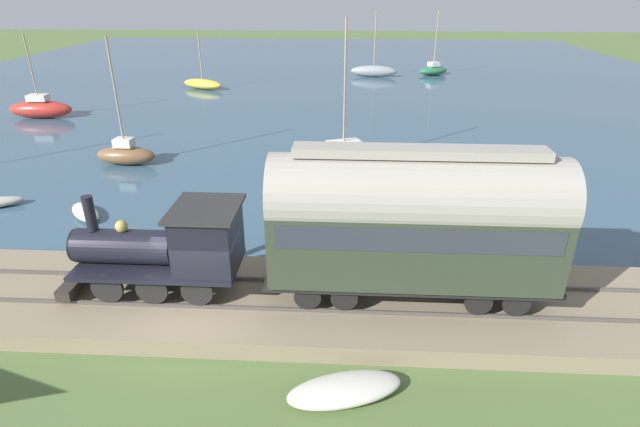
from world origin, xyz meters
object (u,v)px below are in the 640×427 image
sailboat_brown (126,154)px  rowboat_far_out (85,212)px  sailboat_gray (374,71)px  sailboat_green (433,70)px  sailboat_teal (343,156)px  sailboat_yellow (203,84)px  steam_locomotive (173,245)px  sailboat_red (40,108)px  rowboat_mid_harbor (168,237)px  passenger_coach (414,219)px  beached_dinghy (345,389)px

sailboat_brown → rowboat_far_out: 6.76m
sailboat_gray → rowboat_far_out: (-35.81, 13.60, -0.42)m
sailboat_green → sailboat_teal: size_ratio=0.86×
sailboat_yellow → sailboat_teal: 24.91m
sailboat_green → steam_locomotive: bearing=137.7°
sailboat_brown → sailboat_green: bearing=-32.6°
sailboat_yellow → sailboat_red: 14.58m
sailboat_red → rowboat_mid_harbor: 24.46m
passenger_coach → sailboat_red: 33.38m
sailboat_green → beached_dinghy: (-46.91, 9.00, -0.33)m
passenger_coach → sailboat_yellow: (34.31, 15.49, -2.67)m
rowboat_mid_harbor → sailboat_gray: bearing=-31.6°
rowboat_mid_harbor → rowboat_far_out: (2.15, 4.31, -0.05)m
sailboat_yellow → steam_locomotive: bearing=-142.1°
sailboat_teal → sailboat_gray: 28.79m
rowboat_mid_harbor → sailboat_red: bearing=22.4°
sailboat_gray → sailboat_yellow: bearing=119.3°
beached_dinghy → sailboat_red: bearing=40.8°
sailboat_green → rowboat_far_out: bearing=127.3°
sailboat_red → beached_dinghy: (-26.09, -22.56, -0.48)m
sailboat_green → rowboat_mid_harbor: sailboat_green is taller
sailboat_gray → rowboat_mid_harbor: bearing=170.3°
passenger_coach → sailboat_red: (22.71, 24.34, -2.45)m
passenger_coach → sailboat_brown: sailboat_brown is taller
sailboat_yellow → sailboat_gray: (7.68, -16.24, 0.13)m
steam_locomotive → passenger_coach: size_ratio=0.65×
passenger_coach → sailboat_red: size_ratio=1.40×
sailboat_brown → sailboat_teal: sailboat_teal is taller
rowboat_mid_harbor → sailboat_teal: bearing=-52.8°
sailboat_yellow → beached_dinghy: bearing=-136.3°
sailboat_red → sailboat_gray: 31.63m
sailboat_green → rowboat_far_out: (-37.35, 20.08, -0.36)m
sailboat_teal → passenger_coach: bearing=166.3°
passenger_coach → sailboat_green: bearing=-9.4°
steam_locomotive → sailboat_yellow: (34.31, 8.69, -1.66)m
sailboat_brown → sailboat_yellow: size_ratio=1.31×
sailboat_red → rowboat_mid_harbor: bearing=-142.5°
sailboat_yellow → passenger_coach: bearing=-132.0°
steam_locomotive → beached_dinghy: bearing=-123.9°
sailboat_teal → rowboat_mid_harbor: 11.35m
steam_locomotive → sailboat_brown: (12.85, 7.04, -1.54)m
sailboat_teal → sailboat_red: 24.18m
steam_locomotive → rowboat_far_out: size_ratio=2.29×
passenger_coach → sailboat_yellow: 37.74m
sailboat_green → passenger_coach: bearing=146.1°
sailboat_gray → beached_dinghy: 45.44m
rowboat_far_out → beached_dinghy: size_ratio=0.77×
beached_dinghy → sailboat_brown: bearing=36.6°
beached_dinghy → sailboat_gray: bearing=-3.2°
sailboat_yellow → sailboat_red: (-11.59, 8.84, 0.21)m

